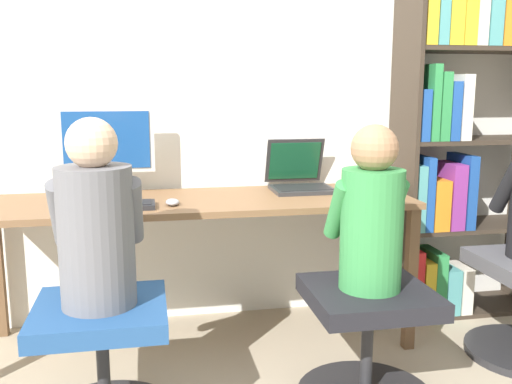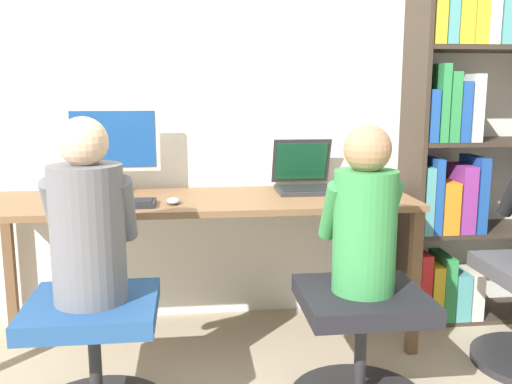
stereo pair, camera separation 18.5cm
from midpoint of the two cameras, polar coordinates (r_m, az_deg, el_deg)
ground_plane at (r=2.72m, az=-6.99°, el=-17.27°), size 14.00×14.00×0.00m
wall_back at (r=3.08m, az=-8.42°, el=11.08°), size 10.00×0.05×2.60m
desk at (r=2.78m, az=-7.73°, el=-2.18°), size 2.07×0.61×0.73m
desktop_monitor at (r=2.92m, az=-16.46°, el=4.34°), size 0.46×0.17×0.44m
laptop at (r=2.98m, az=2.63°, el=1.26°), size 0.31×0.34×0.26m
keyboard at (r=2.63m, az=-16.44°, el=-1.35°), size 0.40×0.16×0.03m
computer_mouse_by_keyboard at (r=2.64m, az=-10.36°, el=-1.01°), size 0.06×0.10×0.03m
office_chair_left at (r=2.29m, az=-17.41°, el=-15.79°), size 0.55×0.55×0.49m
office_chair_right at (r=2.38m, az=8.81°, el=-14.43°), size 0.55×0.55×0.49m
person_at_monitor at (r=2.12m, az=-18.16°, el=-3.03°), size 0.33×0.31×0.68m
person_at_laptop at (r=2.21m, az=9.14°, el=-2.34°), size 0.30×0.28×0.64m
bookshelf at (r=3.24m, az=17.73°, el=5.24°), size 0.81×0.34×1.95m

